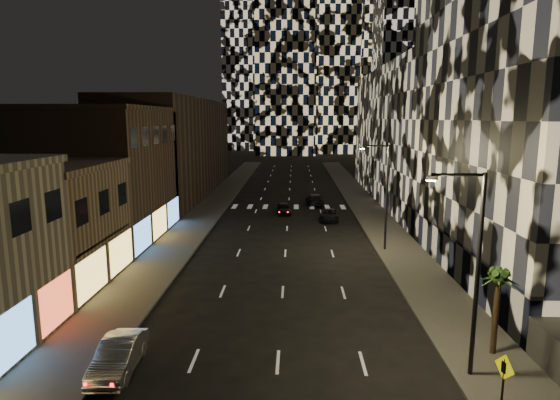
# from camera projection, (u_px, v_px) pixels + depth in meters

# --- Properties ---
(sidewalk_left) EXTENTS (4.00, 120.00, 0.15)m
(sidewalk_left) POSITION_uv_depth(u_px,v_px,m) (212.00, 206.00, 60.75)
(sidewalk_left) COLOR #47443F
(sidewalk_left) RESTS_ON ground
(sidewalk_right) EXTENTS (4.00, 120.00, 0.15)m
(sidewalk_right) POSITION_uv_depth(u_px,v_px,m) (366.00, 207.00, 60.15)
(sidewalk_right) COLOR #47443F
(sidewalk_right) RESTS_ON ground
(curb_left) EXTENTS (0.20, 120.00, 0.15)m
(curb_left) POSITION_uv_depth(u_px,v_px,m) (228.00, 206.00, 60.69)
(curb_left) COLOR #4C4C47
(curb_left) RESTS_ON ground
(curb_right) EXTENTS (0.20, 120.00, 0.15)m
(curb_right) POSITION_uv_depth(u_px,v_px,m) (350.00, 207.00, 60.21)
(curb_right) COLOR #4C4C47
(curb_right) RESTS_ON ground
(retail_tan) EXTENTS (10.00, 10.00, 8.00)m
(retail_tan) POSITION_uv_depth(u_px,v_px,m) (33.00, 228.00, 31.74)
(retail_tan) COLOR #7E644B
(retail_tan) RESTS_ON ground
(retail_brown) EXTENTS (10.00, 15.00, 12.00)m
(retail_brown) POSITION_uv_depth(u_px,v_px,m) (105.00, 176.00, 43.70)
(retail_brown) COLOR #4A382A
(retail_brown) RESTS_ON ground
(retail_filler_left) EXTENTS (10.00, 40.00, 14.00)m
(retail_filler_left) POSITION_uv_depth(u_px,v_px,m) (176.00, 147.00, 69.60)
(retail_filler_left) COLOR #4A382A
(retail_filler_left) RESTS_ON ground
(midrise_base) EXTENTS (0.60, 25.00, 3.00)m
(midrise_base) POSITION_uv_depth(u_px,v_px,m) (449.00, 252.00, 34.73)
(midrise_base) COLOR #383838
(midrise_base) RESTS_ON ground
(midrise_filler_right) EXTENTS (16.00, 40.00, 18.00)m
(midrise_filler_right) POSITION_uv_depth(u_px,v_px,m) (433.00, 135.00, 65.18)
(midrise_filler_right) COLOR #232326
(midrise_filler_right) RESTS_ON ground
(streetlight_near) EXTENTS (2.55, 0.25, 9.00)m
(streetlight_near) POSITION_uv_depth(u_px,v_px,m) (473.00, 261.00, 19.91)
(streetlight_near) COLOR black
(streetlight_near) RESTS_ON sidewalk_right
(streetlight_far) EXTENTS (2.55, 0.25, 9.00)m
(streetlight_far) POSITION_uv_depth(u_px,v_px,m) (384.00, 190.00, 39.59)
(streetlight_far) COLOR black
(streetlight_far) RESTS_ON sidewalk_right
(car_silver_parked) EXTENTS (1.74, 4.53, 1.47)m
(car_silver_parked) POSITION_uv_depth(u_px,v_px,m) (118.00, 356.00, 21.16)
(car_silver_parked) COLOR #9D9DA2
(car_silver_parked) RESTS_ON ground
(car_dark_midlane) EXTENTS (2.01, 4.02, 1.31)m
(car_dark_midlane) POSITION_uv_depth(u_px,v_px,m) (284.00, 208.00, 55.96)
(car_dark_midlane) COLOR black
(car_dark_midlane) RESTS_ON ground
(car_dark_oncoming) EXTENTS (2.35, 5.13, 1.46)m
(car_dark_oncoming) POSITION_uv_depth(u_px,v_px,m) (315.00, 199.00, 61.73)
(car_dark_oncoming) COLOR black
(car_dark_oncoming) RESTS_ON ground
(car_dark_rightlane) EXTENTS (2.50, 4.63, 1.23)m
(car_dark_rightlane) POSITION_uv_depth(u_px,v_px,m) (330.00, 215.00, 52.33)
(car_dark_rightlane) COLOR black
(car_dark_rightlane) RESTS_ON ground
(ped_sign) EXTENTS (0.31, 0.94, 2.89)m
(ped_sign) POSITION_uv_depth(u_px,v_px,m) (503.00, 378.00, 16.81)
(ped_sign) COLOR black
(ped_sign) RESTS_ON sidewalk_right
(palm_tree) EXTENTS (2.17, 2.15, 4.26)m
(palm_tree) POSITION_uv_depth(u_px,v_px,m) (498.00, 284.00, 22.04)
(palm_tree) COLOR #47331E
(palm_tree) RESTS_ON sidewalk_right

